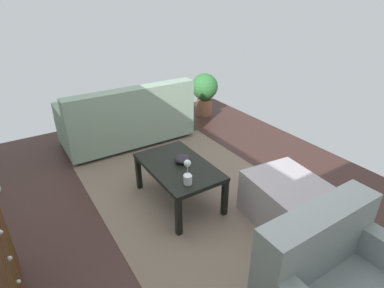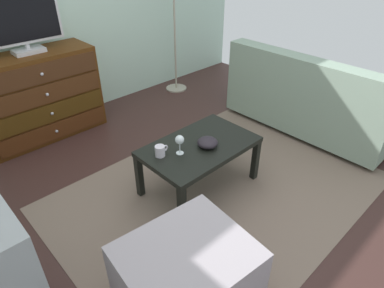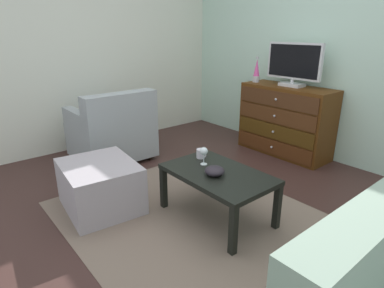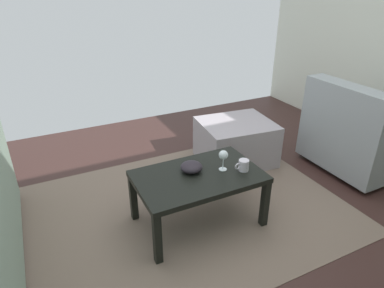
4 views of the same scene
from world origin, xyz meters
name	(u,v)px [view 2 (image 2 of 4)]	position (x,y,z in m)	size (l,w,h in m)	color
ground_plane	(186,193)	(0.00, 0.00, -0.03)	(5.27, 4.54, 0.05)	#3B2420
area_rug	(219,191)	(0.20, -0.20, 0.00)	(2.60, 1.90, 0.01)	#776355
dresser	(39,97)	(-0.43, 1.72, 0.44)	(1.16, 0.49, 0.88)	#4E2A0D
tv	(21,23)	(-0.41, 1.74, 1.15)	(0.72, 0.18, 0.52)	silver
coffee_table	(200,150)	(0.13, -0.02, 0.37)	(0.92, 0.57, 0.42)	black
wine_glass	(180,140)	(-0.06, -0.01, 0.54)	(0.07, 0.07, 0.16)	silver
mug	(160,151)	(-0.19, 0.07, 0.47)	(0.11, 0.08, 0.09)	silver
bowl_decorative	(208,142)	(0.16, -0.09, 0.46)	(0.16, 0.16, 0.07)	black
couch_large	(311,100)	(1.72, -0.13, 0.33)	(0.85, 1.74, 0.85)	#332319
ottoman	(187,276)	(-0.65, -0.72, 0.21)	(0.70, 0.60, 0.43)	#A399A0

